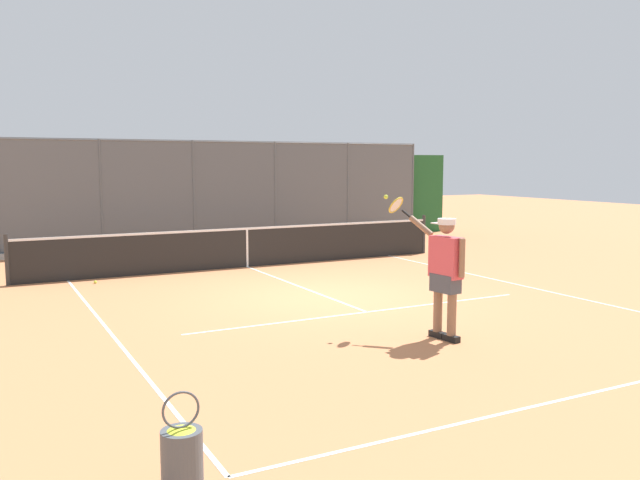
# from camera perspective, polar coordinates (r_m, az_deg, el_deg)

# --- Properties ---
(ground_plane) EXTENTS (60.00, 60.00, 0.00)m
(ground_plane) POSITION_cam_1_polar(r_m,az_deg,el_deg) (12.52, 0.61, -4.95)
(ground_plane) COLOR #C67A4C
(court_line_markings) EXTENTS (8.29, 10.10, 0.01)m
(court_line_markings) POSITION_cam_1_polar(r_m,az_deg,el_deg) (11.07, 4.88, -6.51)
(court_line_markings) COLOR white
(court_line_markings) RESTS_ON ground
(fence_backdrop) EXTENTS (18.95, 1.37, 3.19)m
(fence_backdrop) POSITION_cam_1_polar(r_m,az_deg,el_deg) (20.71, -11.35, 3.42)
(fence_backdrop) COLOR #565B60
(fence_backdrop) RESTS_ON ground
(tennis_net) EXTENTS (10.66, 0.09, 1.07)m
(tennis_net) POSITION_cam_1_polar(r_m,az_deg,el_deg) (16.13, -6.32, -0.58)
(tennis_net) COLOR #2D2D2D
(tennis_net) RESTS_ON ground
(tennis_player) EXTENTS (0.60, 1.40, 2.04)m
(tennis_player) POSITION_cam_1_polar(r_m,az_deg,el_deg) (9.56, 10.70, -2.38)
(tennis_player) COLOR black
(tennis_player) RESTS_ON ground
(tennis_ball_mid_court) EXTENTS (0.07, 0.07, 0.07)m
(tennis_ball_mid_court) POSITION_cam_1_polar(r_m,az_deg,el_deg) (14.67, -18.82, -3.45)
(tennis_ball_mid_court) COLOR #D6E042
(tennis_ball_mid_court) RESTS_ON ground
(ball_basket) EXTENTS (0.32, 0.32, 0.83)m
(ball_basket) POSITION_cam_1_polar(r_m,az_deg,el_deg) (5.37, -11.82, -17.95)
(ball_basket) COLOR #4C5156
(ball_basket) RESTS_ON ground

